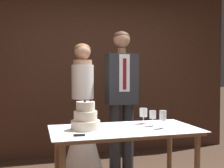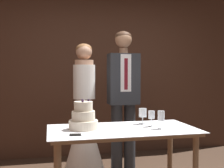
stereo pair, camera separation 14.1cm
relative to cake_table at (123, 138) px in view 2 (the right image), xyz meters
The scene contains 9 objects.
wall_back 1.96m from the cake_table, 87.78° to the left, with size 4.59×0.12×2.87m, color #472B1E.
cake_table is the anchor object (origin of this frame).
tiered_cake 0.43m from the cake_table, behind, with size 0.28×0.28×0.29m.
cake_knife 0.48m from the cake_table, 150.87° to the right, with size 0.39×0.06×0.02m.
wine_glass_near 0.43m from the cake_table, 16.19° to the right, with size 0.07×0.07×0.18m.
wine_glass_middle 0.39m from the cake_table, 35.18° to the left, with size 0.08×0.08×0.17m.
wine_glass_far 0.37m from the cake_table, ahead, with size 0.07×0.07×0.16m.
bride 0.97m from the cake_table, 105.46° to the left, with size 0.54×0.54×1.67m.
groom 1.04m from the cake_table, 74.54° to the left, with size 0.40×0.25×1.84m.
Camera 2 is at (-0.77, -2.27, 1.29)m, focal length 45.00 mm.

